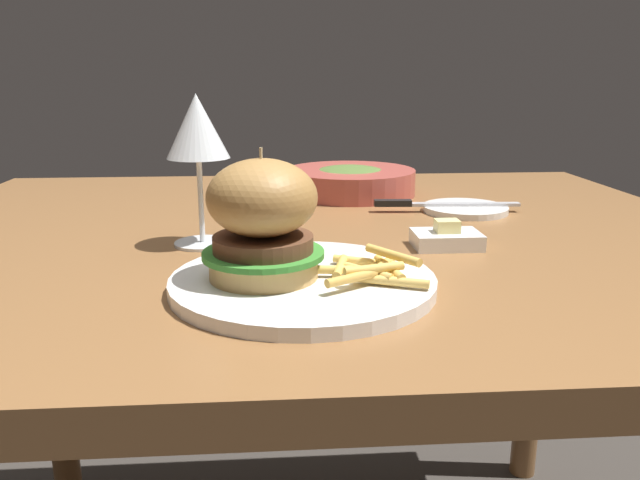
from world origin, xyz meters
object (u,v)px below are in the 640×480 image
(burger_sandwich, at_px, (263,219))
(butter_dish, at_px, (446,238))
(wine_glass, at_px, (197,132))
(table_knife, at_px, (434,204))
(main_plate, at_px, (303,282))
(soup_bowl, at_px, (350,180))
(bread_plate, at_px, (465,209))

(burger_sandwich, bearing_deg, butter_dish, 32.58)
(wine_glass, distance_m, table_knife, 0.41)
(butter_dish, bearing_deg, main_plate, -142.47)
(main_plate, bearing_deg, soup_bowl, 77.90)
(soup_bowl, bearing_deg, table_knife, -54.98)
(butter_dish, xyz_separation_m, soup_bowl, (-0.08, 0.38, 0.01))
(soup_bowl, bearing_deg, butter_dish, -78.01)
(main_plate, xyz_separation_m, table_knife, (0.23, 0.36, 0.01))
(main_plate, bearing_deg, burger_sandwich, -178.74)
(bread_plate, distance_m, table_knife, 0.05)
(wine_glass, relative_size, butter_dish, 2.26)
(burger_sandwich, bearing_deg, wine_glass, 114.14)
(main_plate, relative_size, burger_sandwich, 2.07)
(burger_sandwich, distance_m, butter_dish, 0.28)
(bread_plate, bearing_deg, table_knife, 176.45)
(wine_glass, xyz_separation_m, table_knife, (0.35, 0.17, -0.13))
(burger_sandwich, relative_size, butter_dish, 1.56)
(bread_plate, relative_size, butter_dish, 1.59)
(wine_glass, xyz_separation_m, butter_dish, (0.31, -0.04, -0.13))
(main_plate, xyz_separation_m, burger_sandwich, (-0.04, -0.00, 0.07))
(wine_glass, height_order, bread_plate, wine_glass)
(soup_bowl, bearing_deg, bread_plate, -45.20)
(main_plate, distance_m, soup_bowl, 0.54)
(wine_glass, height_order, soup_bowl, wine_glass)
(table_knife, relative_size, butter_dish, 2.76)
(wine_glass, bearing_deg, bread_plate, 23.10)
(main_plate, height_order, wine_glass, wine_glass)
(wine_glass, xyz_separation_m, bread_plate, (0.40, 0.17, -0.14))
(bread_plate, bearing_deg, burger_sandwich, -132.01)
(butter_dish, bearing_deg, wine_glass, 173.60)
(wine_glass, bearing_deg, main_plate, -56.16)
(main_plate, distance_m, butter_dish, 0.24)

